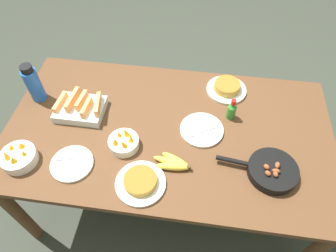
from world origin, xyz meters
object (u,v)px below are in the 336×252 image
object	(u,v)px
frittata_plate_center	(140,182)
hot_sauce_bottle	(232,110)
skillet	(271,171)
banana_bunch	(174,163)
empty_plate_near_front	(72,164)
water_bottle	(33,84)
melon_tray	(81,108)
fruit_bowl_mango	(19,157)
frittata_plate_side	(227,88)
empty_plate_far_left	(202,130)
fruit_bowl_citrus	(124,142)

from	to	relation	value
frittata_plate_center	hot_sauce_bottle	bearing A→B (deg)	49.13
skillet	hot_sauce_bottle	world-z (taller)	hot_sauce_bottle
banana_bunch	empty_plate_near_front	size ratio (longest dim) A/B	0.94
frittata_plate_center	water_bottle	distance (m)	0.87
melon_tray	fruit_bowl_mango	bearing A→B (deg)	-119.35
skillet	empty_plate_near_front	world-z (taller)	skillet
frittata_plate_center	empty_plate_near_front	size ratio (longest dim) A/B	1.14
frittata_plate_center	fruit_bowl_mango	distance (m)	0.63
melon_tray	frittata_plate_side	world-z (taller)	melon_tray
skillet	empty_plate_far_left	xyz separation A→B (m)	(-0.35, 0.22, -0.02)
hot_sauce_bottle	water_bottle	bearing A→B (deg)	-179.62
melon_tray	hot_sauce_bottle	bearing A→B (deg)	5.51
empty_plate_near_front	banana_bunch	bearing A→B (deg)	7.53
water_bottle	hot_sauce_bottle	xyz separation A→B (m)	(1.14, 0.01, -0.06)
frittata_plate_center	fruit_bowl_citrus	xyz separation A→B (m)	(-0.13, 0.21, 0.01)
melon_tray	hot_sauce_bottle	size ratio (longest dim) A/B	1.94
hot_sauce_bottle	melon_tray	bearing A→B (deg)	-174.49
banana_bunch	water_bottle	world-z (taller)	water_bottle
frittata_plate_side	water_bottle	size ratio (longest dim) A/B	0.99
frittata_plate_center	water_bottle	bearing A→B (deg)	146.05
empty_plate_near_front	water_bottle	bearing A→B (deg)	129.65
melon_tray	frittata_plate_center	world-z (taller)	melon_tray
frittata_plate_center	hot_sauce_bottle	xyz separation A→B (m)	(0.42, 0.49, 0.04)
skillet	fruit_bowl_mango	bearing A→B (deg)	11.54
empty_plate_near_front	hot_sauce_bottle	world-z (taller)	hot_sauce_bottle
empty_plate_near_front	fruit_bowl_citrus	world-z (taller)	fruit_bowl_citrus
banana_bunch	empty_plate_near_front	xyz separation A→B (m)	(-0.51, -0.07, -0.01)
banana_bunch	water_bottle	xyz separation A→B (m)	(-0.86, 0.35, 0.10)
melon_tray	water_bottle	size ratio (longest dim) A/B	1.09
banana_bunch	hot_sauce_bottle	size ratio (longest dim) A/B	1.48
hot_sauce_bottle	frittata_plate_center	bearing A→B (deg)	-130.87
banana_bunch	fruit_bowl_mango	size ratio (longest dim) A/B	1.13
frittata_plate_side	hot_sauce_bottle	bearing A→B (deg)	-82.79
skillet	frittata_plate_side	world-z (taller)	skillet
skillet	frittata_plate_center	bearing A→B (deg)	20.11
empty_plate_near_front	fruit_bowl_mango	size ratio (longest dim) A/B	1.20
skillet	frittata_plate_center	distance (m)	0.64
banana_bunch	skillet	bearing A→B (deg)	2.55
water_bottle	empty_plate_far_left	bearing A→B (deg)	-6.67
skillet	frittata_plate_center	xyz separation A→B (m)	(-0.62, -0.15, -0.01)
empty_plate_near_front	fruit_bowl_citrus	xyz separation A→B (m)	(0.23, 0.15, 0.02)
frittata_plate_center	fruit_bowl_citrus	world-z (taller)	fruit_bowl_citrus
banana_bunch	fruit_bowl_mango	world-z (taller)	fruit_bowl_mango
frittata_plate_center	frittata_plate_side	distance (m)	0.80
frittata_plate_center	empty_plate_near_front	world-z (taller)	frittata_plate_center
empty_plate_near_front	empty_plate_far_left	bearing A→B (deg)	25.90
frittata_plate_side	fruit_bowl_citrus	xyz separation A→B (m)	(-0.53, -0.49, 0.01)
frittata_plate_side	empty_plate_far_left	world-z (taller)	frittata_plate_side
banana_bunch	frittata_plate_center	size ratio (longest dim) A/B	0.83
empty_plate_near_front	hot_sauce_bottle	distance (m)	0.90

